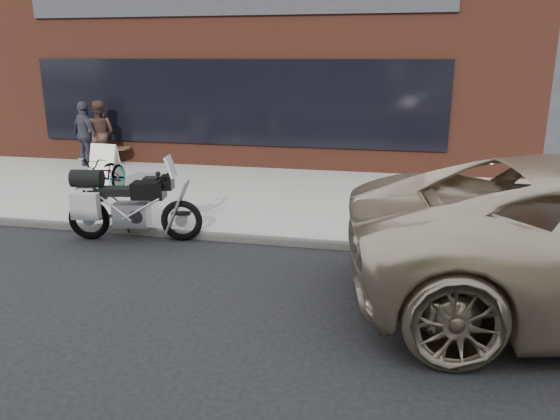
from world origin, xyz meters
TOP-DOWN VIEW (x-y plane):
  - ground at (0.00, 0.00)m, footprint 120.00×120.00m
  - near_sidewalk at (0.00, 7.00)m, footprint 44.00×6.00m
  - storefront at (-2.00, 13.98)m, footprint 14.00×10.07m
  - motorcycle at (-2.13, 3.77)m, footprint 2.10×0.89m
  - bicycle_front at (-3.53, 5.65)m, footprint 0.56×1.56m
  - sandwich_sign at (-3.85, 6.24)m, footprint 0.63×0.59m
  - cafe_table at (-5.00, 8.76)m, footprint 0.71×0.71m
  - cafe_patron_left at (-5.21, 8.42)m, footprint 0.83×0.68m
  - cafe_patron_right at (-5.50, 8.26)m, footprint 1.00×0.79m

SIDE VIEW (x-z plane):
  - ground at x=0.00m, z-range 0.00..0.00m
  - near_sidewalk at x=0.00m, z-range 0.00..0.15m
  - cafe_table at x=-5.00m, z-range 0.32..0.73m
  - bicycle_front at x=-3.53m, z-range 0.15..0.97m
  - motorcycle at x=-2.13m, z-range -0.09..1.24m
  - sandwich_sign at x=-3.85m, z-range 0.15..1.07m
  - cafe_patron_right at x=-5.50m, z-range 0.15..1.73m
  - cafe_patron_left at x=-5.21m, z-range 0.15..1.74m
  - storefront at x=-2.00m, z-range 0.00..4.50m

